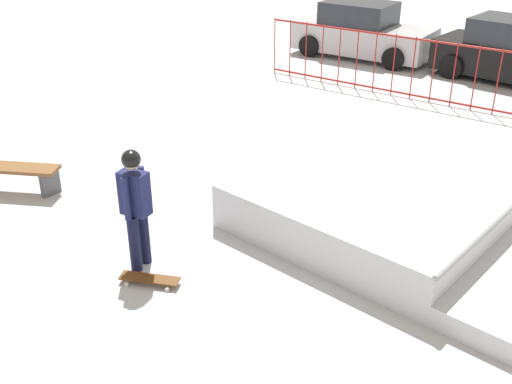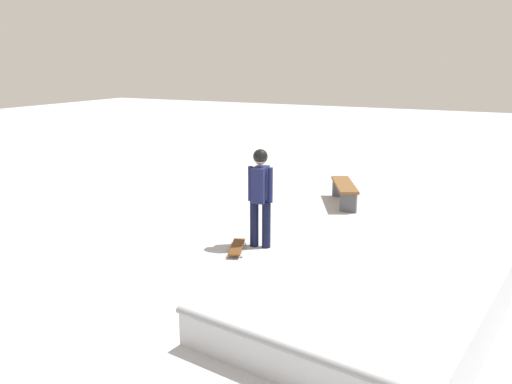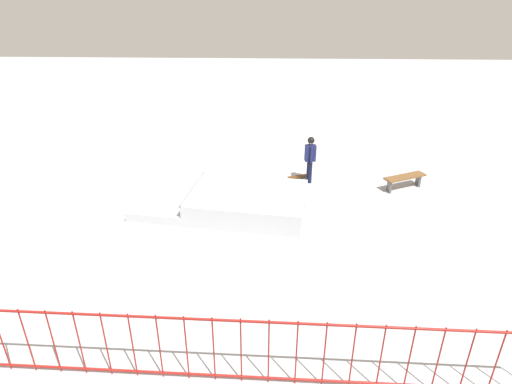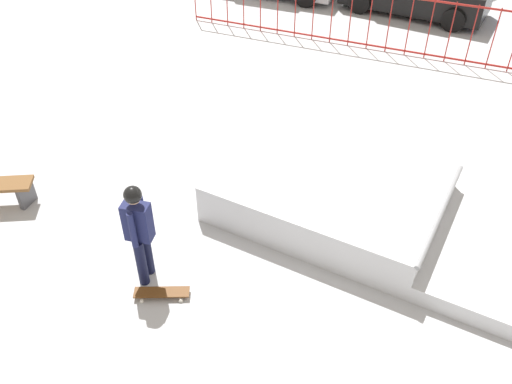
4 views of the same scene
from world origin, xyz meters
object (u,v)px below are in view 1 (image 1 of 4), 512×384
(skate_ramp, at_px, (389,226))
(parked_car_silver, at_px, (362,33))
(skateboard, at_px, (150,279))
(park_bench, at_px, (12,173))
(skater, at_px, (135,201))

(skate_ramp, xyz_separation_m, parked_car_silver, (-4.91, 9.68, 0.41))
(skate_ramp, distance_m, parked_car_silver, 10.86)
(skateboard, bearing_deg, skate_ramp, 27.90)
(skate_ramp, bearing_deg, park_bench, -154.27)
(skateboard, height_order, parked_car_silver, parked_car_silver)
(skate_ramp, bearing_deg, parked_car_silver, 124.89)
(skateboard, distance_m, parked_car_silver, 12.61)
(park_bench, bearing_deg, parked_car_silver, 84.83)
(skate_ramp, distance_m, skater, 3.59)
(skater, bearing_deg, park_bench, 164.17)
(skateboard, xyz_separation_m, parked_car_silver, (-2.68, 12.31, 0.65))
(skater, height_order, skateboard, skater)
(skater, bearing_deg, parked_car_silver, 92.97)
(skater, relative_size, park_bench, 1.07)
(skate_ramp, bearing_deg, skateboard, -122.26)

